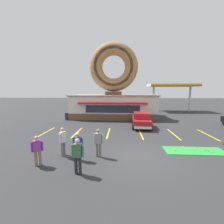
{
  "coord_description": "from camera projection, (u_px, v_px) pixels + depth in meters",
  "views": [
    {
      "loc": [
        -1.1,
        -8.61,
        3.89
      ],
      "look_at": [
        -1.92,
        5.0,
        2.0
      ],
      "focal_mm": 24.0,
      "sensor_mm": 36.0,
      "label": 1
    }
  ],
  "objects": [
    {
      "name": "ground_plane",
      "position": [
        139.0,
        157.0,
        8.98
      ],
      "size": [
        160.0,
        160.0,
        0.0
      ],
      "primitive_type": "plane",
      "color": "#2D2D30"
    },
    {
      "name": "donut_shop_building",
      "position": [
        114.0,
        92.0,
        22.38
      ],
      "size": [
        12.3,
        6.75,
        10.96
      ],
      "color": "brown",
      "rests_on": "ground"
    },
    {
      "name": "putting_mat",
      "position": [
        194.0,
        151.0,
        9.82
      ],
      "size": [
        3.85,
        1.39,
        0.03
      ],
      "primitive_type": "cube",
      "color": "green",
      "rests_on": "ground"
    },
    {
      "name": "mini_donut_near_left",
      "position": [
        212.0,
        152.0,
        9.52
      ],
      "size": [
        0.13,
        0.13,
        0.04
      ],
      "primitive_type": "torus",
      "color": "#D17F47",
      "rests_on": "putting_mat"
    },
    {
      "name": "mini_donut_near_right",
      "position": [
        175.0,
        150.0,
        9.81
      ],
      "size": [
        0.13,
        0.13,
        0.04
      ],
      "primitive_type": "torus",
      "color": "#A5724C",
      "rests_on": "putting_mat"
    },
    {
      "name": "mini_donut_mid_left",
      "position": [
        183.0,
        147.0,
        10.37
      ],
      "size": [
        0.13,
        0.13,
        0.04
      ],
      "primitive_type": "torus",
      "color": "#E5C666",
      "rests_on": "putting_mat"
    },
    {
      "name": "mini_donut_mid_centre",
      "position": [
        209.0,
        151.0,
        9.74
      ],
      "size": [
        0.13,
        0.13,
        0.04
      ],
      "primitive_type": "torus",
      "color": "brown",
      "rests_on": "putting_mat"
    },
    {
      "name": "mini_donut_mid_right",
      "position": [
        205.0,
        150.0,
        9.95
      ],
      "size": [
        0.13,
        0.13,
        0.04
      ],
      "primitive_type": "torus",
      "color": "#A5724C",
      "rests_on": "putting_mat"
    },
    {
      "name": "mini_donut_far_left",
      "position": [
        196.0,
        147.0,
        10.32
      ],
      "size": [
        0.13,
        0.13,
        0.04
      ],
      "primitive_type": "torus",
      "color": "#D17F47",
      "rests_on": "putting_mat"
    },
    {
      "name": "golf_ball",
      "position": [
        180.0,
        148.0,
        10.14
      ],
      "size": [
        0.04,
        0.04,
        0.04
      ],
      "primitive_type": "sphere",
      "color": "white",
      "rests_on": "putting_mat"
    },
    {
      "name": "putting_flag_pin",
      "position": [
        223.0,
        145.0,
        9.61
      ],
      "size": [
        0.13,
        0.01,
        0.55
      ],
      "color": "silver",
      "rests_on": "putting_mat"
    },
    {
      "name": "car_red",
      "position": [
        141.0,
        119.0,
        16.42
      ],
      "size": [
        2.13,
        4.63,
        1.6
      ],
      "color": "maroon",
      "rests_on": "ground"
    },
    {
      "name": "pedestrian_blue_sweater_man",
      "position": [
        98.0,
        141.0,
        8.84
      ],
      "size": [
        0.58,
        0.32,
        1.7
      ],
      "color": "slate",
      "rests_on": "ground"
    },
    {
      "name": "pedestrian_hooded_kid",
      "position": [
        37.0,
        149.0,
        7.79
      ],
      "size": [
        0.55,
        0.38,
        1.61
      ],
      "color": "#7F7056",
      "rests_on": "ground"
    },
    {
      "name": "pedestrian_leather_jacket_man",
      "position": [
        78.0,
        145.0,
        8.42
      ],
      "size": [
        0.6,
        0.24,
        1.61
      ],
      "color": "slate",
      "rests_on": "ground"
    },
    {
      "name": "pedestrian_clipboard_woman",
      "position": [
        63.0,
        140.0,
        8.99
      ],
      "size": [
        0.31,
        0.59,
        1.74
      ],
      "color": "slate",
      "rests_on": "ground"
    },
    {
      "name": "pedestrian_beanie_man",
      "position": [
        78.0,
        154.0,
        6.97
      ],
      "size": [
        0.6,
        0.26,
        1.74
      ],
      "color": "#232328",
      "rests_on": "ground"
    },
    {
      "name": "trash_bin",
      "position": [
        67.0,
        116.0,
        20.47
      ],
      "size": [
        0.57,
        0.57,
        0.97
      ],
      "color": "#232833",
      "rests_on": "ground"
    },
    {
      "name": "gas_station_canopy",
      "position": [
        172.0,
        86.0,
        29.01
      ],
      "size": [
        9.0,
        4.46,
        5.3
      ],
      "color": "silver",
      "rests_on": "ground"
    },
    {
      "name": "parking_stripe_far_left",
      "position": [
        46.0,
        132.0,
        14.41
      ],
      "size": [
        0.12,
        3.6,
        0.01
      ],
      "primitive_type": "cube",
      "color": "yellow",
      "rests_on": "ground"
    },
    {
      "name": "parking_stripe_left",
      "position": [
        77.0,
        132.0,
        14.24
      ],
      "size": [
        0.12,
        3.6,
        0.01
      ],
      "primitive_type": "cube",
      "color": "yellow",
      "rests_on": "ground"
    },
    {
      "name": "parking_stripe_mid_left",
      "position": [
        108.0,
        133.0,
        14.06
      ],
      "size": [
        0.12,
        3.6,
        0.01
      ],
      "primitive_type": "cube",
      "color": "yellow",
      "rests_on": "ground"
    },
    {
      "name": "parking_stripe_centre",
      "position": [
        141.0,
        134.0,
        13.88
      ],
      "size": [
        0.12,
        3.6,
        0.01
      ],
      "primitive_type": "cube",
      "color": "yellow",
      "rests_on": "ground"
    },
    {
      "name": "parking_stripe_mid_right",
      "position": [
        174.0,
        134.0,
        13.7
      ],
      "size": [
        0.12,
        3.6,
        0.01
      ],
      "primitive_type": "cube",
      "color": "yellow",
      "rests_on": "ground"
    },
    {
      "name": "parking_stripe_right",
      "position": [
        207.0,
        135.0,
        13.52
      ],
      "size": [
        0.12,
        3.6,
        0.01
      ],
      "primitive_type": "cube",
      "color": "yellow",
      "rests_on": "ground"
    }
  ]
}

